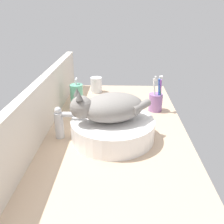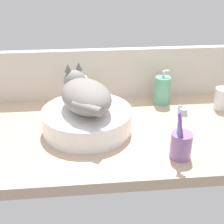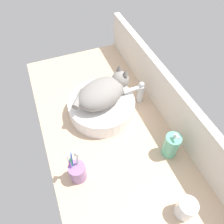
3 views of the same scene
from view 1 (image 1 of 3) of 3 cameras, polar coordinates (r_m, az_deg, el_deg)
name	(u,v)px [view 1 (image 1 of 3)]	position (r cm, az deg, el deg)	size (l,w,h in cm)	color
ground_plane	(113,133)	(111.94, 0.31, -4.73)	(126.28, 63.48, 4.00)	tan
backsplash_panel	(44,104)	(111.19, -15.29, 1.72)	(126.28, 3.60, 22.49)	silver
sink_basin	(112,129)	(101.59, -0.10, -3.93)	(33.64, 33.64, 8.33)	white
cat	(108,107)	(96.95, -0.86, 1.14)	(24.46, 31.38, 14.00)	gray
faucet	(62,121)	(102.83, -11.42, -2.12)	(3.60, 11.80, 13.60)	silver
soap_dispenser	(77,96)	(133.55, -8.06, 3.72)	(6.79, 6.79, 15.58)	#60B793
toothbrush_cup	(156,101)	(129.55, 9.99, 2.48)	(6.95, 6.95, 18.72)	#996BA8
water_glass	(96,86)	(156.02, -3.62, 6.03)	(7.01, 7.01, 9.31)	white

